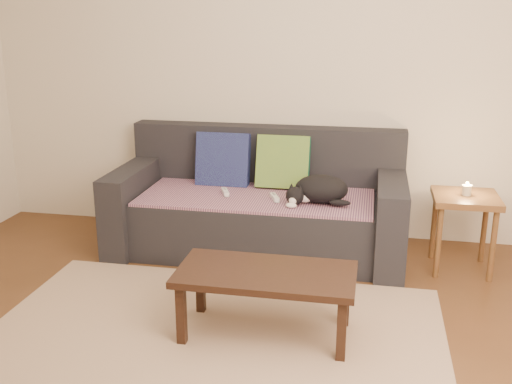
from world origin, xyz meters
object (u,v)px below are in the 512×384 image
(cat, at_px, (319,190))
(side_table, at_px, (465,208))
(sofa, at_px, (259,209))
(wii_remote_a, at_px, (225,192))
(wii_remote_b, at_px, (275,197))
(coffee_table, at_px, (266,279))

(cat, relative_size, side_table, 0.84)
(sofa, bearing_deg, wii_remote_a, -156.24)
(wii_remote_b, relative_size, coffee_table, 0.16)
(sofa, relative_size, cat, 4.70)
(wii_remote_a, xyz_separation_m, coffee_table, (0.51, -1.15, -0.12))
(cat, relative_size, wii_remote_a, 2.98)
(sofa, xyz_separation_m, coffee_table, (0.28, -1.25, 0.02))
(wii_remote_a, bearing_deg, sofa, -88.75)
(side_table, height_order, coffee_table, side_table)
(wii_remote_b, distance_m, coffee_table, 1.10)
(cat, bearing_deg, side_table, 7.53)
(wii_remote_b, height_order, coffee_table, wii_remote_b)
(sofa, xyz_separation_m, wii_remote_b, (0.14, -0.16, 0.15))
(sofa, height_order, wii_remote_a, sofa)
(wii_remote_a, bearing_deg, side_table, -113.02)
(sofa, height_order, side_table, sofa)
(side_table, xyz_separation_m, coffee_table, (-1.15, -1.13, -0.11))
(wii_remote_a, distance_m, wii_remote_b, 0.38)
(wii_remote_b, bearing_deg, wii_remote_a, 57.79)
(wii_remote_b, bearing_deg, coffee_table, 164.46)
(wii_remote_a, height_order, wii_remote_b, same)
(cat, xyz_separation_m, side_table, (0.98, 0.06, -0.09))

